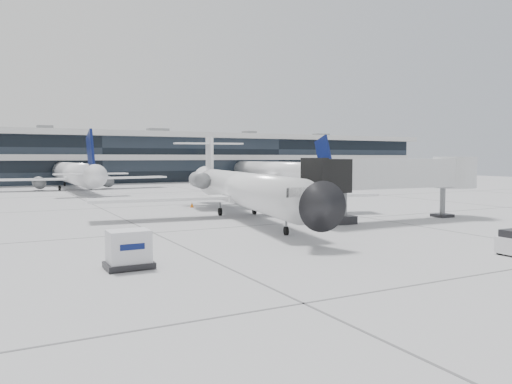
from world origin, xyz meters
TOP-DOWN VIEW (x-y plane):
  - ground at (0.00, 0.00)m, footprint 220.00×220.00m
  - terminal at (0.00, 82.00)m, footprint 170.00×22.00m
  - bg_jet_center at (-8.00, 55.00)m, footprint 32.00×40.00m
  - bg_jet_right at (32.00, 55.00)m, footprint 32.00×40.00m
  - regional_jet at (0.19, 6.13)m, footprint 27.43×34.21m
  - jet_bridge at (11.80, -2.81)m, footprint 17.42×4.00m
  - cargo_uld at (-14.41, -10.88)m, footprint 2.32×1.72m
  - traffic_cone at (-0.91, 16.21)m, footprint 0.53×0.53m

SIDE VIEW (x-z plane):
  - ground at x=0.00m, z-range 0.00..0.00m
  - bg_jet_center at x=-8.00m, z-range -4.80..4.80m
  - bg_jet_right at x=32.00m, z-range -4.80..4.80m
  - traffic_cone at x=-0.91m, z-range -0.02..0.58m
  - cargo_uld at x=-14.41m, z-range 0.01..1.89m
  - regional_jet at x=0.19m, z-range -1.26..6.67m
  - jet_bridge at x=11.80m, z-range 1.28..6.88m
  - terminal at x=0.00m, z-range 0.00..10.00m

